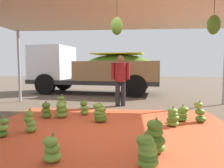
% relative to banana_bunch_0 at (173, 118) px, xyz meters
% --- Properties ---
extents(ground_plane, '(40.00, 40.00, 0.00)m').
position_rel_banana_bunch_0_xyz_m(ground_plane, '(-1.43, 2.69, -0.21)').
color(ground_plane, brown).
extents(tarp_orange, '(5.53, 4.15, 0.01)m').
position_rel_banana_bunch_0_xyz_m(tarp_orange, '(-1.43, -0.31, -0.20)').
color(tarp_orange, '#D1512D').
rests_on(tarp_orange, ground).
extents(tent_canopy, '(8.00, 7.00, 2.79)m').
position_rel_banana_bunch_0_xyz_m(tent_canopy, '(-1.42, -0.40, 2.50)').
color(tent_canopy, '#9EA0A5').
rests_on(tent_canopy, ground).
extents(banana_bunch_0, '(0.36, 0.37, 0.47)m').
position_rel_banana_bunch_0_xyz_m(banana_bunch_0, '(0.00, 0.00, 0.00)').
color(banana_bunch_0, '#60932D').
rests_on(banana_bunch_0, tarp_orange).
extents(banana_bunch_1, '(0.32, 0.31, 0.42)m').
position_rel_banana_bunch_0_xyz_m(banana_bunch_1, '(-3.44, -1.02, -0.03)').
color(banana_bunch_1, '#477523').
rests_on(banana_bunch_1, tarp_orange).
extents(banana_bunch_2, '(0.37, 0.36, 0.50)m').
position_rel_banana_bunch_0_xyz_m(banana_bunch_2, '(-0.75, -2.06, 0.02)').
color(banana_bunch_2, '#60932D').
rests_on(banana_bunch_2, tarp_orange).
extents(banana_bunch_3, '(0.35, 0.35, 0.54)m').
position_rel_banana_bunch_0_xyz_m(banana_bunch_3, '(0.73, 0.41, 0.03)').
color(banana_bunch_3, '#477523').
rests_on(banana_bunch_3, tarp_orange).
extents(banana_bunch_4, '(0.31, 0.33, 0.45)m').
position_rel_banana_bunch_0_xyz_m(banana_bunch_4, '(-2.25, 0.91, -0.01)').
color(banana_bunch_4, '#75A83D').
rests_on(banana_bunch_4, tarp_orange).
extents(banana_bunch_5, '(0.42, 0.41, 0.51)m').
position_rel_banana_bunch_0_xyz_m(banana_bunch_5, '(-1.72, 0.22, 0.03)').
color(banana_bunch_5, '#477523').
rests_on(banana_bunch_5, tarp_orange).
extents(banana_bunch_6, '(0.41, 0.41, 0.50)m').
position_rel_banana_bunch_0_xyz_m(banana_bunch_6, '(-3.09, 1.48, 0.00)').
color(banana_bunch_6, '#6B9E38').
rests_on(banana_bunch_6, tarp_orange).
extents(banana_bunch_7, '(0.42, 0.44, 0.57)m').
position_rel_banana_bunch_0_xyz_m(banana_bunch_7, '(-0.58, -1.56, 0.05)').
color(banana_bunch_7, '#518428').
rests_on(banana_bunch_7, tarp_orange).
extents(banana_bunch_8, '(0.33, 0.31, 0.42)m').
position_rel_banana_bunch_0_xyz_m(banana_bunch_8, '(-2.10, -1.99, -0.02)').
color(banana_bunch_8, '#75A83D').
rests_on(banana_bunch_8, tarp_orange).
extents(banana_bunch_9, '(0.34, 0.36, 0.45)m').
position_rel_banana_bunch_0_xyz_m(banana_bunch_9, '(-2.79, 0.56, -0.00)').
color(banana_bunch_9, '#75A83D').
rests_on(banana_bunch_9, tarp_orange).
extents(banana_bunch_10, '(0.35, 0.38, 0.43)m').
position_rel_banana_bunch_0_xyz_m(banana_bunch_10, '(0.33, 0.47, -0.02)').
color(banana_bunch_10, '#518428').
rests_on(banana_bunch_10, tarp_orange).
extents(banana_bunch_11, '(0.37, 0.37, 0.46)m').
position_rel_banana_bunch_0_xyz_m(banana_bunch_11, '(-3.19, 0.49, -0.00)').
color(banana_bunch_11, '#477523').
rests_on(banana_bunch_11, tarp_orange).
extents(banana_bunch_12, '(0.32, 0.30, 0.50)m').
position_rel_banana_bunch_0_xyz_m(banana_bunch_12, '(-3.05, -0.71, 0.02)').
color(banana_bunch_12, '#6B9E38').
rests_on(banana_bunch_12, tarp_orange).
extents(cargo_truck_main, '(6.67, 3.10, 2.40)m').
position_rel_banana_bunch_0_xyz_m(cargo_truck_main, '(-2.93, 5.79, 1.03)').
color(cargo_truck_main, '#2D2D2D').
rests_on(cargo_truck_main, ground).
extents(worker_0, '(0.64, 0.39, 1.75)m').
position_rel_banana_bunch_0_xyz_m(worker_0, '(-1.31, 2.42, 0.81)').
color(worker_0, '#26262D').
rests_on(worker_0, ground).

